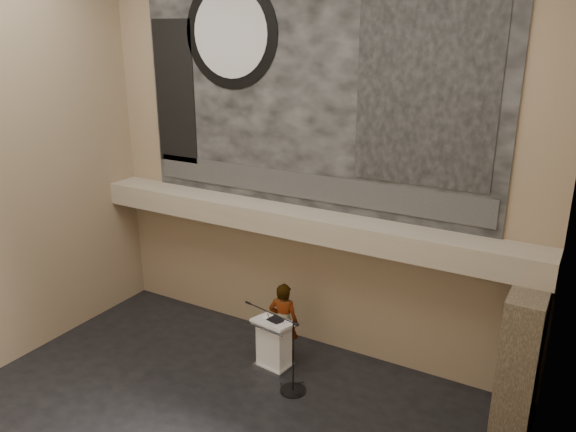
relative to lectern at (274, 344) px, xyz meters
The scene contains 17 objects.
wall_back 3.94m from the lectern, 89.48° to the left, with size 10.00×0.02×8.50m, color #907E5C.
wall_right 6.76m from the lectern, 27.66° to the right, with size 0.02×8.00×8.50m, color #907E5C.
soffit 2.59m from the lectern, 89.27° to the left, with size 10.00×0.80×0.50m, color gray.
sprinkler_left 2.80m from the lectern, 149.83° to the left, with size 0.04×0.04×0.06m, color #B2893D.
sprinkler_right 3.00m from the lectern, 25.76° to the left, with size 0.04×0.04×0.06m, color #B2893D.
banner 5.32m from the lectern, 89.47° to the left, with size 8.00×0.05×5.00m, color black.
banner_text_strip 3.36m from the lectern, 89.45° to the left, with size 7.76×0.02×0.55m, color #313131.
banner_clock_rim 6.53m from the lectern, 143.91° to the left, with size 2.30×2.30×0.02m, color black.
banner_clock_face 6.53m from the lectern, 144.33° to the left, with size 1.84×1.84×0.02m, color silver.
banner_building_print 5.92m from the lectern, 28.38° to the left, with size 2.60×0.02×3.60m, color black.
banner_brick_print 6.06m from the lectern, 158.96° to the left, with size 1.10×0.02×3.20m, color black.
stone_pier 4.76m from the lectern, ahead, with size 0.60×1.40×2.70m, color #423628.
lectern is the anchor object (origin of this frame).
binder 0.57m from the lectern, ahead, with size 0.29×0.23×0.04m, color black.
papers 0.57m from the lectern, behind, with size 0.23×0.32×0.01m, color white.
speaker_person 0.50m from the lectern, 86.37° to the left, with size 0.65×0.43×1.78m, color silver.
mic_stand 0.93m from the lectern, 36.06° to the right, with size 1.52×0.54×1.55m.
Camera 1 is at (5.33, -6.11, 6.79)m, focal length 35.00 mm.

